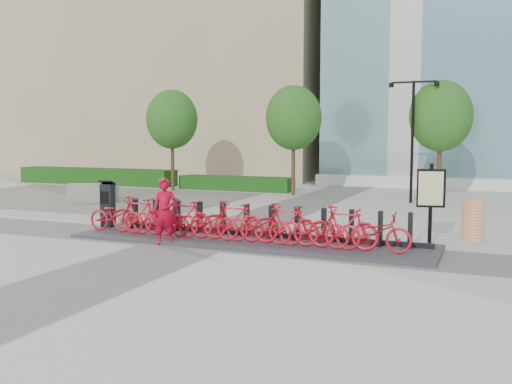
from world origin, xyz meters
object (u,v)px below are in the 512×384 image
at_px(kiosk, 108,204).
at_px(worker_red, 165,211).
at_px(construction_barrel, 473,220).
at_px(jersey_barrier, 93,193).
at_px(map_sign, 431,192).
at_px(bike_0, 117,215).

height_order(kiosk, worker_red, worker_red).
xyz_separation_m(kiosk, construction_barrel, (10.05, 2.27, -0.20)).
relative_size(kiosk, construction_barrel, 1.27).
relative_size(kiosk, jersey_barrier, 0.69).
bearing_deg(jersey_barrier, map_sign, -39.60).
xyz_separation_m(bike_0, kiosk, (-0.78, 0.65, 0.20)).
relative_size(construction_barrel, jersey_barrier, 0.55).
distance_m(bike_0, map_sign, 8.49).
distance_m(construction_barrel, map_sign, 1.90).
bearing_deg(map_sign, bike_0, 178.24).
height_order(worker_red, jersey_barrier, worker_red).
bearing_deg(jersey_barrier, worker_red, -63.00).
distance_m(kiosk, map_sign, 9.16).
relative_size(bike_0, construction_barrel, 1.61).
relative_size(worker_red, jersey_barrier, 0.85).
bearing_deg(worker_red, map_sign, -0.31).
xyz_separation_m(worker_red, map_sign, (6.26, 2.28, 0.53)).
distance_m(worker_red, jersey_barrier, 10.39).
bearing_deg(kiosk, worker_red, -36.19).
bearing_deg(construction_barrel, jersey_barrier, 167.95).
bearing_deg(map_sign, worker_red, -172.00).
bearing_deg(construction_barrel, worker_red, -152.87).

